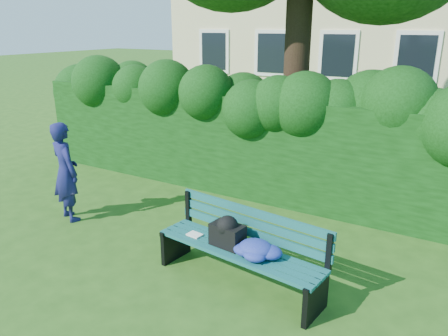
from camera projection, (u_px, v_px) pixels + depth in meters
The scene contains 4 objects.
ground at pixel (203, 242), 6.23m from camera, with size 80.00×80.00×0.00m, color #285117.
hedge at pixel (270, 147), 7.74m from camera, with size 10.00×1.00×1.80m.
park_bench at pixel (243, 246), 5.08m from camera, with size 2.16×0.81×0.89m.
man_reading at pixel (66, 172), 6.77m from camera, with size 0.57×0.38×1.57m, color #171953.
Camera 1 is at (3.11, -4.65, 2.95)m, focal length 35.00 mm.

